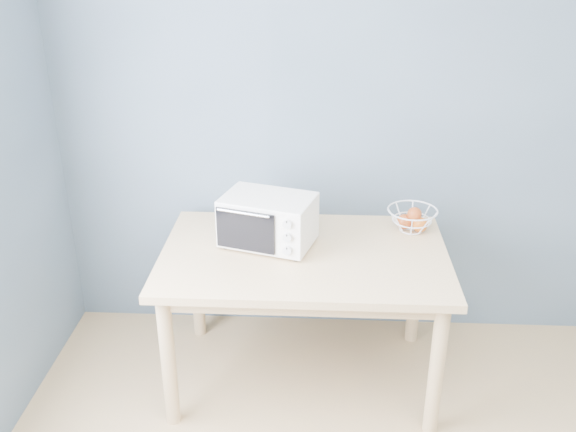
{
  "coord_description": "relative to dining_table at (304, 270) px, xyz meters",
  "views": [
    {
      "loc": [
        -0.56,
        -1.07,
        2.21
      ],
      "look_at": [
        -0.7,
        1.73,
        0.93
      ],
      "focal_mm": 40.0,
      "sensor_mm": 36.0,
      "label": 1
    }
  ],
  "objects": [
    {
      "name": "dining_table",
      "position": [
        0.0,
        0.0,
        0.0
      ],
      "size": [
        1.4,
        0.9,
        0.75
      ],
      "color": "#CFB67C",
      "rests_on": "ground"
    },
    {
      "name": "toaster_oven",
      "position": [
        -0.2,
        0.08,
        0.24
      ],
      "size": [
        0.5,
        0.41,
        0.26
      ],
      "rotation": [
        0.0,
        0.0,
        -0.29
      ],
      "color": "white",
      "rests_on": "dining_table"
    },
    {
      "name": "fruit_basket",
      "position": [
        0.55,
        0.28,
        0.17
      ],
      "size": [
        0.29,
        0.29,
        0.13
      ],
      "rotation": [
        0.0,
        0.0,
        -0.14
      ],
      "color": "white",
      "rests_on": "dining_table"
    }
  ]
}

